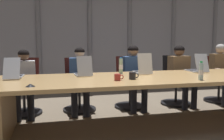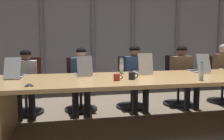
{
  "view_description": "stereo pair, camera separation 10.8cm",
  "coord_description": "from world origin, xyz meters",
  "px_view_note": "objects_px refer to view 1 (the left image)",
  "views": [
    {
      "loc": [
        -1.46,
        -3.39,
        1.27
      ],
      "look_at": [
        -0.6,
        0.12,
        0.85
      ],
      "focal_mm": 39.63,
      "sensor_mm": 36.0,
      "label": 1
    },
    {
      "loc": [
        -1.35,
        -3.42,
        1.27
      ],
      "look_at": [
        -0.6,
        0.12,
        0.85
      ],
      "focal_mm": 39.63,
      "sensor_mm": 36.0,
      "label": 2
    }
  ],
  "objects_px": {
    "laptop_right_mid": "(197,68)",
    "person_center": "(134,73)",
    "laptop_center": "(142,70)",
    "person_left_end": "(24,79)",
    "water_bottle_secondary": "(121,66)",
    "conference_mic_left_side": "(30,85)",
    "office_chair_left_mid": "(79,90)",
    "coffee_mug_far": "(133,76)",
    "coffee_mug_near": "(118,77)",
    "laptop_left_mid": "(83,72)",
    "water_bottle_primary": "(201,71)",
    "office_chair_center": "(129,88)",
    "laptop_left_end": "(14,74)",
    "office_chair_right_end": "(217,84)",
    "office_chair_left_end": "(25,93)",
    "person_left_mid": "(80,76)",
    "office_chair_right_mid": "(175,86)",
    "person_right_end": "(222,69)",
    "person_right_mid": "(181,71)"
  },
  "relations": [
    {
      "from": "laptop_right_mid",
      "to": "person_center",
      "type": "distance_m",
      "value": 1.11
    },
    {
      "from": "laptop_center",
      "to": "person_left_end",
      "type": "height_order",
      "value": "person_left_end"
    },
    {
      "from": "laptop_right_mid",
      "to": "water_bottle_secondary",
      "type": "relative_size",
      "value": 1.67
    },
    {
      "from": "laptop_center",
      "to": "conference_mic_left_side",
      "type": "distance_m",
      "value": 1.85
    },
    {
      "from": "office_chair_left_mid",
      "to": "coffee_mug_far",
      "type": "xyz_separation_m",
      "value": [
        0.61,
        -1.29,
        0.43
      ]
    },
    {
      "from": "coffee_mug_near",
      "to": "conference_mic_left_side",
      "type": "height_order",
      "value": "coffee_mug_near"
    },
    {
      "from": "laptop_left_mid",
      "to": "conference_mic_left_side",
      "type": "distance_m",
      "value": 1.05
    },
    {
      "from": "water_bottle_primary",
      "to": "office_chair_center",
      "type": "bearing_deg",
      "value": 107.95
    },
    {
      "from": "laptop_left_end",
      "to": "conference_mic_left_side",
      "type": "xyz_separation_m",
      "value": [
        0.28,
        -0.77,
        -0.04
      ]
    },
    {
      "from": "person_left_end",
      "to": "coffee_mug_near",
      "type": "xyz_separation_m",
      "value": [
        1.31,
        -1.18,
        0.15
      ]
    },
    {
      "from": "office_chair_right_end",
      "to": "coffee_mug_far",
      "type": "bearing_deg",
      "value": -69.65
    },
    {
      "from": "laptop_center",
      "to": "water_bottle_primary",
      "type": "bearing_deg",
      "value": -142.49
    },
    {
      "from": "coffee_mug_near",
      "to": "office_chair_center",
      "type": "bearing_deg",
      "value": 66.2
    },
    {
      "from": "person_left_end",
      "to": "coffee_mug_near",
      "type": "height_order",
      "value": "person_left_end"
    },
    {
      "from": "office_chair_left_end",
      "to": "water_bottle_primary",
      "type": "bearing_deg",
      "value": 66.96
    },
    {
      "from": "office_chair_right_end",
      "to": "water_bottle_primary",
      "type": "bearing_deg",
      "value": -51.39
    },
    {
      "from": "water_bottle_secondary",
      "to": "water_bottle_primary",
      "type": "bearing_deg",
      "value": -45.2
    },
    {
      "from": "water_bottle_secondary",
      "to": "coffee_mug_far",
      "type": "bearing_deg",
      "value": -90.07
    },
    {
      "from": "laptop_left_mid",
      "to": "person_left_end",
      "type": "bearing_deg",
      "value": 52.0
    },
    {
      "from": "laptop_left_end",
      "to": "office_chair_left_end",
      "type": "bearing_deg",
      "value": -1.48
    },
    {
      "from": "person_left_mid",
      "to": "coffee_mug_far",
      "type": "height_order",
      "value": "person_left_mid"
    },
    {
      "from": "office_chair_left_end",
      "to": "coffee_mug_far",
      "type": "bearing_deg",
      "value": 60.11
    },
    {
      "from": "office_chair_left_mid",
      "to": "conference_mic_left_side",
      "type": "bearing_deg",
      "value": -30.72
    },
    {
      "from": "laptop_right_mid",
      "to": "office_chair_left_mid",
      "type": "bearing_deg",
      "value": 70.69
    },
    {
      "from": "coffee_mug_near",
      "to": "laptop_center",
      "type": "bearing_deg",
      "value": 46.44
    },
    {
      "from": "office_chair_right_mid",
      "to": "office_chair_right_end",
      "type": "xyz_separation_m",
      "value": [
        0.98,
        -0.0,
        -0.01
      ]
    },
    {
      "from": "laptop_center",
      "to": "office_chair_right_end",
      "type": "height_order",
      "value": "laptop_center"
    },
    {
      "from": "office_chair_right_end",
      "to": "conference_mic_left_side",
      "type": "distance_m",
      "value": 3.98
    },
    {
      "from": "person_left_end",
      "to": "water_bottle_primary",
      "type": "xyz_separation_m",
      "value": [
        2.41,
        -1.4,
        0.22
      ]
    },
    {
      "from": "office_chair_left_end",
      "to": "person_left_end",
      "type": "distance_m",
      "value": 0.32
    },
    {
      "from": "office_chair_right_mid",
      "to": "person_center",
      "type": "height_order",
      "value": "person_center"
    },
    {
      "from": "person_center",
      "to": "office_chair_left_mid",
      "type": "bearing_deg",
      "value": -98.05
    },
    {
      "from": "laptop_left_mid",
      "to": "office_chair_center",
      "type": "relative_size",
      "value": 0.42
    },
    {
      "from": "office_chair_center",
      "to": "office_chair_right_end",
      "type": "bearing_deg",
      "value": 90.52
    },
    {
      "from": "coffee_mug_far",
      "to": "office_chair_center",
      "type": "bearing_deg",
      "value": 74.12
    },
    {
      "from": "person_left_mid",
      "to": "person_right_end",
      "type": "height_order",
      "value": "person_right_end"
    },
    {
      "from": "laptop_left_mid",
      "to": "person_right_mid",
      "type": "height_order",
      "value": "person_right_mid"
    },
    {
      "from": "water_bottle_primary",
      "to": "office_chair_right_end",
      "type": "bearing_deg",
      "value": 47.28
    },
    {
      "from": "laptop_left_mid",
      "to": "laptop_center",
      "type": "height_order",
      "value": "laptop_center"
    },
    {
      "from": "office_chair_right_mid",
      "to": "person_right_end",
      "type": "bearing_deg",
      "value": 90.41
    },
    {
      "from": "office_chair_center",
      "to": "coffee_mug_near",
      "type": "xyz_separation_m",
      "value": [
        -0.6,
        -1.35,
        0.42
      ]
    },
    {
      "from": "office_chair_left_mid",
      "to": "office_chair_right_end",
      "type": "bearing_deg",
      "value": 84.28
    },
    {
      "from": "laptop_right_mid",
      "to": "person_left_end",
      "type": "bearing_deg",
      "value": 80.29
    },
    {
      "from": "office_chair_center",
      "to": "office_chair_right_end",
      "type": "relative_size",
      "value": 1.03
    },
    {
      "from": "laptop_right_mid",
      "to": "office_chair_left_end",
      "type": "xyz_separation_m",
      "value": [
        -2.89,
        0.75,
        -0.44
      ]
    },
    {
      "from": "person_left_mid",
      "to": "conference_mic_left_side",
      "type": "height_order",
      "value": "person_left_mid"
    },
    {
      "from": "laptop_center",
      "to": "office_chair_center",
      "type": "xyz_separation_m",
      "value": [
        0.02,
        0.75,
        -0.44
      ]
    },
    {
      "from": "office_chair_right_mid",
      "to": "person_right_mid",
      "type": "xyz_separation_m",
      "value": [
        0.03,
        -0.16,
        0.31
      ]
    },
    {
      "from": "person_left_end",
      "to": "laptop_left_end",
      "type": "bearing_deg",
      "value": -8.93
    },
    {
      "from": "office_chair_left_mid",
      "to": "person_right_mid",
      "type": "distance_m",
      "value": 2.02
    }
  ]
}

